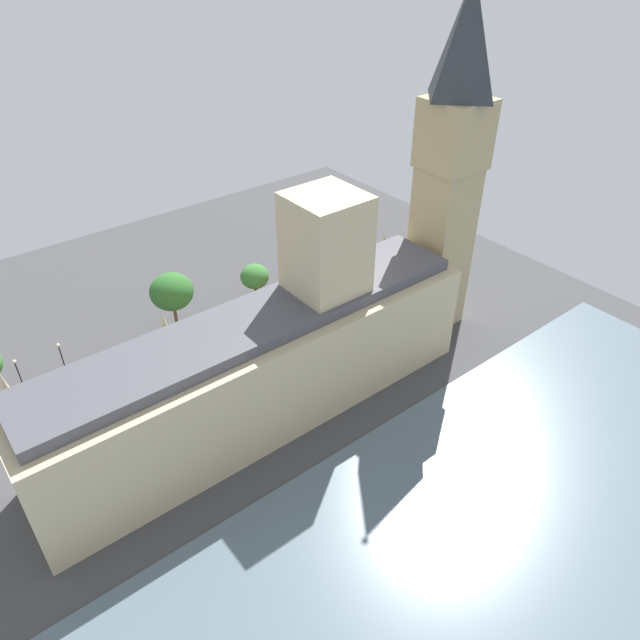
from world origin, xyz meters
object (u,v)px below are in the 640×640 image
Objects in this scene: car_blue_under_trees at (62,416)px; street_lamp_by_river_gate at (18,372)px; double_decker_bus_far_end at (130,380)px; car_white_near_tower at (202,357)px; clock_tower at (450,164)px; parliament_building at (270,358)px; pedestrian_corner at (288,350)px; street_lamp_slot_10 at (61,355)px; double_decker_bus_kerbside at (307,301)px; car_dark_green_midblock at (235,345)px; plane_tree_trailing at (255,277)px; plane_tree_leading at (172,292)px.

street_lamp_by_river_gate is at bearing -167.72° from car_blue_under_trees.
car_blue_under_trees is (0.77, 10.02, -1.75)m from double_decker_bus_far_end.
street_lamp_by_river_gate is (8.91, 24.32, 3.82)m from car_white_near_tower.
parliament_building is at bearing 92.77° from clock_tower.
clock_tower reaches higher than pedestrian_corner.
street_lamp_by_river_gate is 1.00× the size of street_lamp_slot_10.
car_white_near_tower is at bearing -91.19° from double_decker_bus_kerbside.
car_dark_green_midblock is 17.76m from double_decker_bus_far_end.
clock_tower reaches higher than car_dark_green_midblock.
parliament_building reaches higher than street_lamp_slot_10.
double_decker_bus_far_end is at bearing -126.49° from street_lamp_by_river_gate.
clock_tower is 43.83m from car_dark_green_midblock.
car_blue_under_trees is 9.62m from street_lamp_by_river_gate.
car_dark_green_midblock and car_white_near_tower have the same top height.
double_decker_bus_far_end is at bearing -145.58° from street_lamp_slot_10.
parliament_building is 9.31× the size of street_lamp_by_river_gate.
car_blue_under_trees is 0.66× the size of street_lamp_by_river_gate.
parliament_building reaches higher than car_blue_under_trees.
double_decker_bus_kerbside is 21.32m from car_white_near_tower.
plane_tree_trailing reaches higher than car_dark_green_midblock.
pedestrian_corner is at bearing 165.11° from plane_tree_trailing.
double_decker_bus_far_end is 17.25m from plane_tree_leading.
car_white_near_tower is at bearing -116.16° from street_lamp_slot_10.
parliament_building is 5.84× the size of plane_tree_leading.
plane_tree_leading is at bearing 3.95° from parliament_building.
parliament_building is 40.05× the size of pedestrian_corner.
car_dark_green_midblock reaches higher than pedestrian_corner.
double_decker_bus_kerbside is at bearing -91.10° from double_decker_bus_far_end.
double_decker_bus_kerbside is 43.11m from car_blue_under_trees.
car_dark_green_midblock is at bearing -5.20° from pedestrian_corner.
clock_tower is 38.11m from pedestrian_corner.
pedestrian_corner is 16.84m from plane_tree_trailing.
car_dark_green_midblock is 0.40× the size of double_decker_bus_far_end.
double_decker_bus_kerbside is 23.08m from plane_tree_leading.
car_dark_green_midblock is at bearing -95.42° from car_white_near_tower.
double_decker_bus_kerbside is 6.69× the size of pedestrian_corner.
car_white_near_tower is (-0.45, 21.24, -1.74)m from double_decker_bus_kerbside.
plane_tree_trailing is (9.12, -27.88, 3.06)m from double_decker_bus_far_end.
street_lamp_slot_10 is (8.47, 39.40, 2.06)m from double_decker_bus_kerbside.
plane_tree_trailing is at bearing 43.32° from clock_tower.
plane_tree_leading is at bearing -87.31° from street_lamp_by_river_gate.
plane_tree_leading is (10.68, 4.93, 6.90)m from car_dark_green_midblock.
parliament_building is at bearing -51.23° from double_decker_bus_kerbside.
clock_tower is 64.64m from street_lamp_slot_10.
double_decker_bus_kerbside is 46.38m from street_lamp_by_river_gate.
street_lamp_by_river_gate is (8.46, 45.56, 2.07)m from double_decker_bus_kerbside.
clock_tower reaches higher than car_white_near_tower.
street_lamp_by_river_gate is (22.98, 61.93, -23.19)m from clock_tower.
clock_tower reaches higher than street_lamp_slot_10.
double_decker_bus_far_end is at bearing 74.47° from clock_tower.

